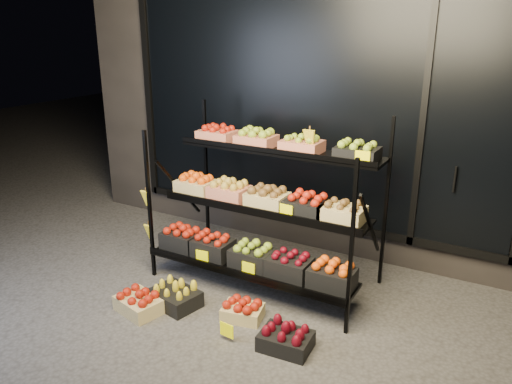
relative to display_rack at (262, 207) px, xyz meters
The scene contains 8 objects.
ground 0.99m from the display_rack, 89.57° to the right, with size 24.00×24.00×0.00m, color #514F4C.
building 2.21m from the display_rack, 89.86° to the left, with size 6.00×2.08×3.50m.
display_rack is the anchor object (origin of this frame).
tag_floor_b 1.26m from the display_rack, 77.15° to the right, with size 0.13×0.01×0.12m, color #FFFA00.
floor_crate_left 1.41m from the display_rack, 124.04° to the right, with size 0.46×0.38×0.20m.
floor_crate_midleft 1.14m from the display_rack, 121.44° to the right, with size 0.49×0.40×0.21m.
floor_crate_midright 0.98m from the display_rack, 75.24° to the right, with size 0.39×0.32×0.18m.
floor_crate_right 1.30m from the display_rack, 51.28° to the right, with size 0.42×0.32×0.20m.
Camera 1 is at (2.12, -3.28, 2.44)m, focal length 35.00 mm.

